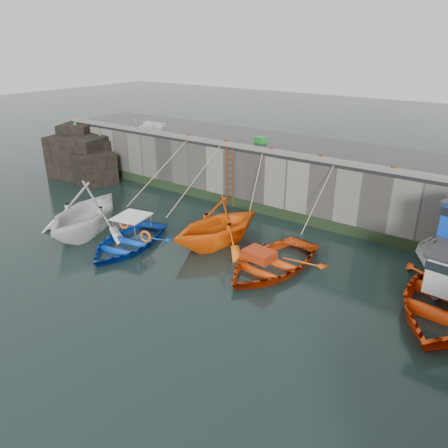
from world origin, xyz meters
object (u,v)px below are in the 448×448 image
Objects in this scene: boat_near_blacktrim at (217,243)px; fish_crate at (261,140)px; boat_near_white at (87,232)px; bollard_a at (189,137)px; boat_near_blue at (127,246)px; bollard_b at (226,142)px; boat_near_navy at (271,268)px; bollard_c at (271,150)px; ladder at (230,177)px; bollard_d at (321,158)px; bollard_e at (393,169)px.

boat_near_blacktrim is 7.00m from fish_crate.
bollard_a is at bearing 66.04° from boat_near_white.
bollard_b is at bearing 76.50° from boat_near_blue.
boat_near_blue is (2.61, 0.08, 0.00)m from boat_near_white.
boat_near_blacktrim is at bearing 28.60° from boat_near_blue.
boat_near_white is 8.85m from boat_near_navy.
boat_near_blue is 8.25m from bollard_c.
boat_near_navy is 8.62m from fish_crate.
ladder is 11.43× the size of bollard_a.
bollard_c is 1.00× the size of bollard_d.
bollard_d is (4.11, -1.52, -0.02)m from fish_crate.
boat_near_navy is 6.72m from bollard_c.
bollard_b is (-5.76, 4.99, 3.30)m from boat_near_navy.
boat_near_navy is 8.17× the size of fish_crate.
fish_crate is (-4.58, 6.51, 3.32)m from boat_near_navy.
boat_near_white is 2.61m from boat_near_blue.
bollard_b reaches higher than boat_near_navy.
bollard_a and bollard_b have the same top height.
boat_near_blue is at bearing -112.92° from bollard_c.
boat_near_blacktrim is at bearing -119.90° from bollard_d.
bollard_a is 1.00× the size of bollard_d.
boat_near_white is 6.16m from boat_near_blacktrim.
boat_near_navy is (3.02, -0.54, 0.00)m from boat_near_blacktrim.
bollard_c is at bearing 180.00° from bollard_e.
bollard_a is (0.35, 7.04, 3.30)m from boat_near_white.
bollard_a is 1.00× the size of bollard_e.
bollard_e is at bearing 50.07° from boat_near_blacktrim.
bollard_e is at bearing 10.69° from boat_near_white.
fish_crate is at bearing 134.93° from bollard_c.
boat_near_white is at bearing -95.78° from fish_crate.
bollard_b is (-1.19, -1.52, -0.02)m from fish_crate.
bollard_a reaches higher than boat_near_blue.
bollard_a and bollard_e have the same top height.
bollard_a and bollard_d have the same top height.
fish_crate is at bearing 22.37° from bollard_a.
ladder is 11.43× the size of bollard_d.
fish_crate is at bearing 69.68° from ladder.
boat_near_white is 11.26m from bollard_d.
bollard_c and bollard_d have the same top height.
fish_crate reaches higher than ladder.
boat_near_white is 13.76m from bollard_e.
boat_near_blue is 0.97× the size of boat_near_blacktrim.
boat_near_white is 8.53× the size of fish_crate.
bollard_c is (-0.04, 4.45, 3.30)m from boat_near_blacktrim.
bollard_e is (8.74, 6.96, 3.30)m from boat_near_blue.
boat_near_white is 1.11× the size of boat_near_blacktrim.
bollard_b is at bearing 180.00° from bollard_d.
bollard_b is 1.00× the size of bollard_e.
boat_near_blue is at bearing -96.40° from ladder.
boat_near_navy reaches higher than boat_near_blue.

